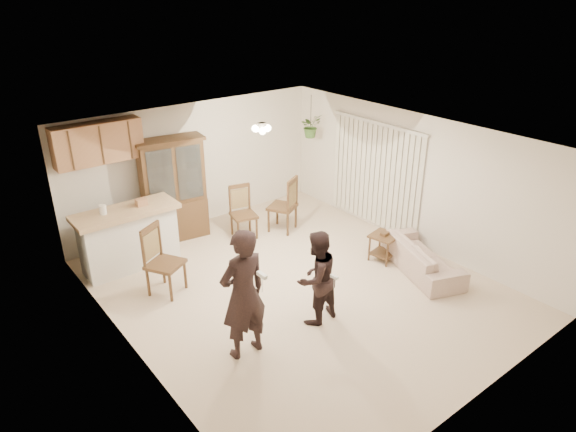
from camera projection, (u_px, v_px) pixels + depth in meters
floor at (297, 287)px, 8.47m from camera, size 6.50×6.50×0.00m
ceiling at (298, 140)px, 7.43m from camera, size 5.50×6.50×0.02m
wall_back at (195, 165)px, 10.27m from camera, size 5.50×0.02×2.50m
wall_front at (485, 316)px, 5.63m from camera, size 5.50×0.02×2.50m
wall_left at (127, 276)px, 6.40m from camera, size 0.02×6.50×2.50m
wall_right at (413, 180)px, 9.50m from camera, size 0.02×6.50×2.50m
breakfast_bar at (130, 241)px, 8.90m from camera, size 1.60×0.55×1.00m
bar_top at (125, 212)px, 8.67m from camera, size 1.75×0.70×0.08m
upper_cabinets at (98, 143)px, 8.72m from camera, size 1.50×0.34×0.70m
vertical_blinds at (375, 175)px, 10.18m from camera, size 0.06×2.30×2.10m
ceiling_fixture at (262, 128)px, 8.44m from camera, size 0.36×0.36×0.20m
hanging_plant at (311, 126)px, 10.71m from camera, size 0.43×0.37×0.48m
plant_cord at (311, 111)px, 10.57m from camera, size 0.01×0.01×0.65m
sofa at (422, 251)px, 8.83m from camera, size 1.35×2.01×0.73m
adult at (243, 296)px, 6.62m from camera, size 0.66×0.43×1.80m
child at (316, 281)px, 7.38m from camera, size 0.70×0.57×1.35m
china_hutch at (174, 190)px, 9.74m from camera, size 1.32×0.66×2.00m
side_table at (383, 247)px, 9.20m from camera, size 0.54×0.54×0.55m
chair_bar at (166, 274)px, 8.22m from camera, size 0.69×0.69×1.15m
chair_hutch_left at (244, 223)px, 10.03m from camera, size 0.55×0.55×1.04m
chair_hutch_right at (282, 215)px, 10.31m from camera, size 0.68×0.68×1.14m
controller_adult at (262, 275)px, 6.09m from camera, size 0.05×0.16×0.05m
controller_child at (334, 277)px, 7.07m from camera, size 0.05×0.13×0.04m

